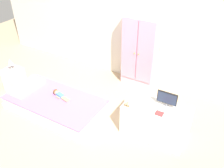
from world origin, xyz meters
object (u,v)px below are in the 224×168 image
Objects in this scene: book_red at (159,113)px; table_lamp at (10,62)px; nightstand at (14,79)px; tv_stand at (156,121)px; tv_monitor at (167,99)px; bed at (55,104)px; wardrobe at (140,51)px; doll at (58,94)px; rocking_horse_toy at (127,103)px.

table_lamp is at bearing -178.19° from book_red.
table_lamp reaches higher than nightstand.
book_red is (0.07, -0.12, 0.26)m from tv_stand.
tv_monitor reaches higher than nightstand.
bed is 1.91m from tv_monitor.
table_lamp reaches higher than book_red.
tv_stand is 0.29m from book_red.
wardrobe is at bearing 58.51° from bed.
wardrobe is (1.99, 1.35, 0.15)m from table_lamp.
tv_monitor is (0.09, 0.09, 0.39)m from tv_stand.
book_red is at bearing 6.42° from bed.
tv_monitor reaches higher than book_red.
doll is 0.27× the size of wardrobe.
nightstand is 3.91× the size of book_red.
book_red is at bearing -58.32° from tv_stand.
table_lamp is (-0.00, 0.00, 0.37)m from nightstand.
tv_monitor is (2.89, 0.29, 0.06)m from table_lamp.
tv_stand is (0.81, -1.14, -0.48)m from wardrobe.
tv_monitor is 2.75× the size of rocking_horse_toy.
book_red is at bearing -55.02° from wardrobe.
rocking_horse_toy is at bearing 1.34° from doll.
rocking_horse_toy is 0.96× the size of book_red.
bed is 1.16× the size of wardrobe.
table_lamp is at bearing -174.18° from tv_monitor.
table_lamp reaches higher than bed.
rocking_horse_toy is (1.30, 0.13, 0.43)m from bed.
table_lamp is 2.06× the size of rocking_horse_toy.
wardrobe reaches higher than doll.
tv_stand is (1.69, 0.22, -0.02)m from doll.
tv_monitor is at bearing 9.64° from doll.
nightstand is 2.42m from rocking_horse_toy.
doll reaches higher than bed.
book_red is at bearing -96.53° from tv_monitor.
rocking_horse_toy reaches higher than doll.
doll is 3.52× the size of book_red.
bed is at bearing -94.53° from doll.
tv_stand is 8.97× the size of rocking_horse_toy.
table_lamp is at bearing -179.49° from rocking_horse_toy.
tv_stand reaches higher than nightstand.
doll is at bearing -123.09° from wardrobe.
rocking_horse_toy is at bearing 0.51° from nightstand.
rocking_horse_toy is at bearing -171.58° from book_red.
rocking_horse_toy is at bearing 0.51° from table_lamp.
table_lamp is 0.15× the size of wardrobe.
bed is 4.31× the size of doll.
nightstand reaches higher than doll.
book_red is (-0.02, -0.20, -0.13)m from tv_monitor.
bed is 3.89× the size of nightstand.
tv_monitor is (1.79, 0.30, 0.37)m from doll.
table_lamp is 2.40m from rocking_horse_toy.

